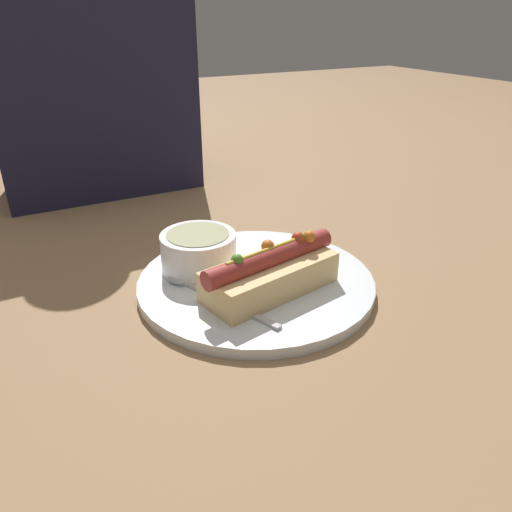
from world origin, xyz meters
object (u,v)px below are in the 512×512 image
Objects in this scene: soup_bowl at (199,250)px; seated_diner at (91,84)px; spoon at (196,287)px; hot_dog at (270,272)px.

seated_diner is (-0.03, 0.42, 0.16)m from soup_bowl.
soup_bowl is 0.06m from spoon.
hot_dog is 0.54m from seated_diner.
seated_diner is at bearing 93.45° from soup_bowl.
soup_bowl is 0.21× the size of seated_diner.
soup_bowl is 0.45m from seated_diner.
soup_bowl is at bearing -47.44° from spoon.
hot_dog is 0.11m from soup_bowl.
soup_bowl is at bearing -86.55° from seated_diner.
hot_dog is at bearing -140.76° from spoon.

